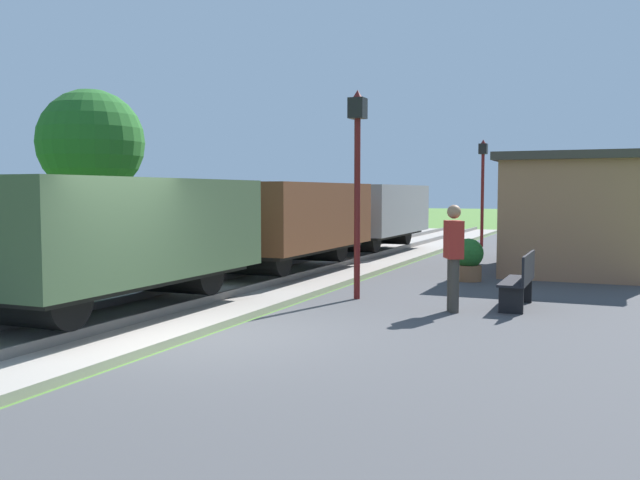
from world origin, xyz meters
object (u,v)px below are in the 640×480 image
object	(u,v)px
bench_near_hut	(521,280)
potted_planter	(468,259)
lamp_post_far	(483,173)
person_waiting	(453,254)
lamp_post_near	(357,156)
station_hut	(581,213)
freight_train	(288,222)
tree_trackside_far	(91,143)

from	to	relation	value
bench_near_hut	potted_planter	distance (m)	3.47
lamp_post_far	person_waiting	bearing A→B (deg)	-82.04
person_waiting	lamp_post_near	world-z (taller)	lamp_post_near
potted_planter	lamp_post_near	xyz separation A→B (m)	(-1.35, -3.29, 2.08)
station_hut	person_waiting	distance (m)	7.46
lamp_post_near	lamp_post_far	size ratio (longest dim) A/B	1.00
freight_train	lamp_post_far	xyz separation A→B (m)	(3.34, 8.59, 1.41)
freight_train	station_hut	xyz separation A→B (m)	(6.80, 2.49, 0.26)
bench_near_hut	person_waiting	distance (m)	1.33
lamp_post_far	tree_trackside_far	bearing A→B (deg)	-135.08
station_hut	lamp_post_far	size ratio (longest dim) A/B	1.57
freight_train	station_hut	size ratio (longest dim) A/B	3.34
potted_planter	lamp_post_near	world-z (taller)	lamp_post_near
station_hut	lamp_post_far	xyz separation A→B (m)	(-3.46, 6.10, 1.15)
bench_near_hut	person_waiting	xyz separation A→B (m)	(-0.95, -0.82, 0.46)
freight_train	potted_planter	xyz separation A→B (m)	(4.70, -0.82, -0.67)
potted_planter	freight_train	bearing A→B (deg)	170.09
station_hut	person_waiting	size ratio (longest dim) A/B	3.39
person_waiting	tree_trackside_far	xyz separation A→B (m)	(-10.97, 4.30, 2.31)
lamp_post_near	station_hut	bearing A→B (deg)	62.36
bench_near_hut	lamp_post_far	xyz separation A→B (m)	(-2.82, 12.56, 2.08)
freight_train	bench_near_hut	size ratio (longest dim) A/B	12.93
lamp_post_near	lamp_post_far	distance (m)	12.70
freight_train	person_waiting	distance (m)	7.08
bench_near_hut	lamp_post_near	xyz separation A→B (m)	(-2.82, -0.15, 2.08)
person_waiting	station_hut	bearing A→B (deg)	-129.23
potted_planter	lamp_post_far	world-z (taller)	lamp_post_far
station_hut	lamp_post_near	distance (m)	7.54
bench_near_hut	tree_trackside_far	size ratio (longest dim) A/B	0.30
bench_near_hut	potted_planter	world-z (taller)	potted_planter
freight_train	potted_planter	size ratio (longest dim) A/B	21.18
freight_train	lamp_post_near	bearing A→B (deg)	-50.88
station_hut	tree_trackside_far	bearing A→B (deg)	-166.68
station_hut	tree_trackside_far	world-z (taller)	tree_trackside_far
freight_train	lamp_post_far	distance (m)	9.33
person_waiting	lamp_post_near	bearing A→B (deg)	-46.62
station_hut	lamp_post_far	bearing A→B (deg)	119.53
person_waiting	freight_train	bearing A→B (deg)	-69.45
station_hut	potted_planter	xyz separation A→B (m)	(-2.10, -3.31, -0.93)
freight_train	lamp_post_near	xyz separation A→B (m)	(3.34, -4.11, 1.41)
bench_near_hut	potted_planter	size ratio (longest dim) A/B	1.64
station_hut	bench_near_hut	distance (m)	6.55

